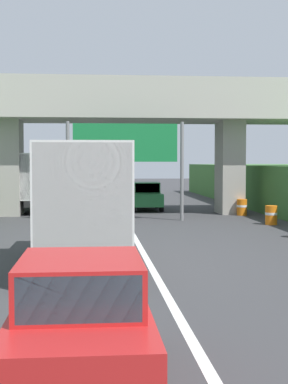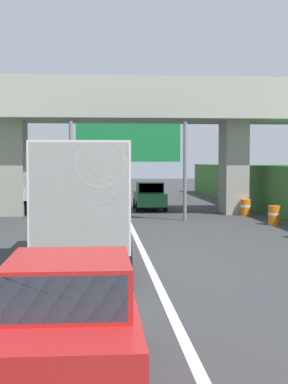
# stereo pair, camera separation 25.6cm
# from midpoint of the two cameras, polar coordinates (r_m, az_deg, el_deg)

# --- Properties ---
(lane_centre_stripe) EXTENTS (0.20, 90.37, 0.01)m
(lane_centre_stripe) POSITION_cam_midpoint_polar(r_m,az_deg,el_deg) (26.10, -1.83, -3.47)
(lane_centre_stripe) COLOR white
(lane_centre_stripe) RESTS_ON ground
(overpass_bridge) EXTENTS (40.00, 4.80, 7.46)m
(overpass_bridge) POSITION_cam_midpoint_polar(r_m,az_deg,el_deg) (32.33, -2.49, 7.70)
(overpass_bridge) COLOR #ADA89E
(overpass_bridge) RESTS_ON ground
(overhead_highway_sign) EXTENTS (5.88, 0.18, 4.96)m
(overhead_highway_sign) POSITION_cam_midpoint_polar(r_m,az_deg,el_deg) (28.45, -2.13, 4.37)
(overhead_highway_sign) COLOR slate
(overhead_highway_sign) RESTS_ON ground
(truck_black) EXTENTS (2.44, 7.30, 3.44)m
(truck_black) POSITION_cam_midpoint_polar(r_m,az_deg,el_deg) (53.27, -8.92, 1.89)
(truck_black) COLOR black
(truck_black) RESTS_ON ground
(truck_silver) EXTENTS (2.44, 7.30, 3.44)m
(truck_silver) POSITION_cam_midpoint_polar(r_m,az_deg,el_deg) (34.90, -10.61, 1.29)
(truck_silver) COLOR black
(truck_silver) RESTS_ON ground
(truck_white) EXTENTS (2.44, 7.30, 3.44)m
(truck_white) POSITION_cam_midpoint_polar(r_m,az_deg,el_deg) (16.15, -6.38, -0.62)
(truck_white) COLOR black
(truck_white) RESTS_ON ground
(car_red) EXTENTS (1.86, 4.10, 1.72)m
(car_red) POSITION_cam_midpoint_polar(r_m,az_deg,el_deg) (7.74, -7.27, -12.72)
(car_red) COLOR red
(car_red) RESTS_ON ground
(car_green) EXTENTS (1.86, 4.10, 1.72)m
(car_green) POSITION_cam_midpoint_polar(r_m,az_deg,el_deg) (34.97, -0.03, -0.42)
(car_green) COLOR #236B38
(car_green) RESTS_ON ground
(construction_barrel_4) EXTENTS (0.57, 0.57, 0.90)m
(construction_barrel_4) POSITION_cam_midpoint_polar(r_m,az_deg,el_deg) (27.48, 12.34, -2.26)
(construction_barrel_4) COLOR orange
(construction_barrel_4) RESTS_ON ground
(construction_barrel_5) EXTENTS (0.57, 0.57, 0.90)m
(construction_barrel_5) POSITION_cam_midpoint_polar(r_m,az_deg,el_deg) (31.95, 9.53, -1.50)
(construction_barrel_5) COLOR orange
(construction_barrel_5) RESTS_ON ground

